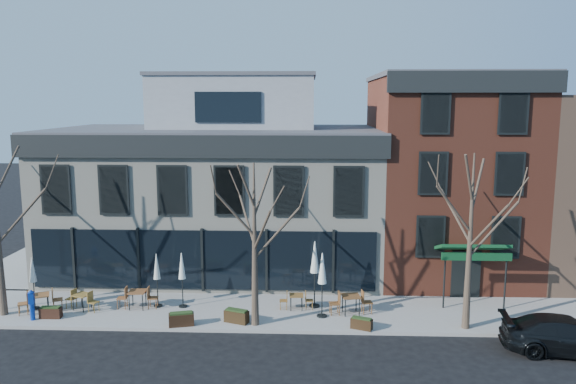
{
  "coord_description": "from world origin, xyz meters",
  "views": [
    {
      "loc": [
        5.34,
        -26.88,
        9.69
      ],
      "look_at": [
        4.18,
        2.0,
        5.02
      ],
      "focal_mm": 35.0,
      "sensor_mm": 36.0,
      "label": 1
    }
  ],
  "objects_px": {
    "call_box": "(32,304)",
    "cafe_set_0": "(40,301)",
    "parked_sedan": "(567,335)",
    "umbrella_0": "(33,273)"
  },
  "relations": [
    {
      "from": "parked_sedan",
      "to": "call_box",
      "type": "relative_size",
      "value": 3.54
    },
    {
      "from": "parked_sedan",
      "to": "cafe_set_0",
      "type": "xyz_separation_m",
      "value": [
        -22.3,
        3.01,
        -0.04
      ]
    },
    {
      "from": "call_box",
      "to": "cafe_set_0",
      "type": "relative_size",
      "value": 0.7
    },
    {
      "from": "cafe_set_0",
      "to": "umbrella_0",
      "type": "xyz_separation_m",
      "value": [
        -0.49,
        0.44,
        1.21
      ]
    },
    {
      "from": "cafe_set_0",
      "to": "umbrella_0",
      "type": "distance_m",
      "value": 1.38
    },
    {
      "from": "call_box",
      "to": "cafe_set_0",
      "type": "bearing_deg",
      "value": 94.87
    },
    {
      "from": "parked_sedan",
      "to": "cafe_set_0",
      "type": "distance_m",
      "value": 22.51
    },
    {
      "from": "parked_sedan",
      "to": "call_box",
      "type": "bearing_deg",
      "value": 91.46
    },
    {
      "from": "cafe_set_0",
      "to": "call_box",
      "type": "bearing_deg",
      "value": -85.13
    },
    {
      "from": "cafe_set_0",
      "to": "parked_sedan",
      "type": "bearing_deg",
      "value": -7.67
    }
  ]
}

